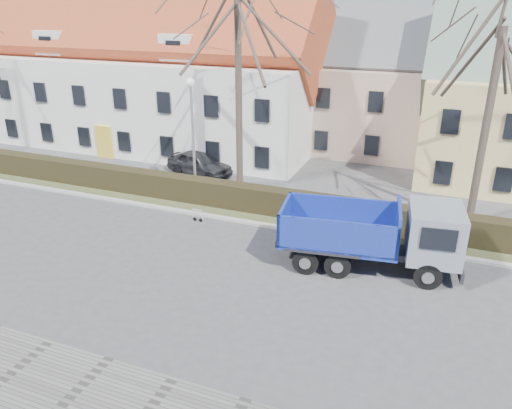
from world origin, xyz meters
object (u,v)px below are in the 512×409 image
at_px(dump_truck, 363,234).
at_px(cart_frame, 193,214).
at_px(streetlight, 193,138).
at_px(parked_car_a, 199,163).

distance_m(dump_truck, cart_frame, 8.59).
height_order(streetlight, cart_frame, streetlight).
bearing_deg(cart_frame, dump_truck, -9.90).
height_order(dump_truck, streetlight, streetlight).
distance_m(streetlight, cart_frame, 4.47).
xyz_separation_m(streetlight, cart_frame, (1.52, -3.08, -2.86)).
relative_size(dump_truck, streetlight, 1.13).
bearing_deg(dump_truck, cart_frame, 162.26).
bearing_deg(parked_car_a, dump_truck, -110.88).
xyz_separation_m(streetlight, parked_car_a, (-1.39, 3.13, -2.48)).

